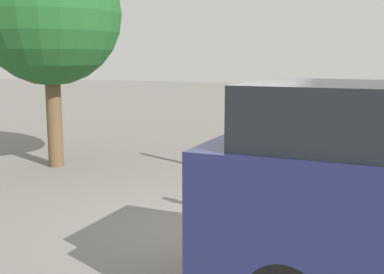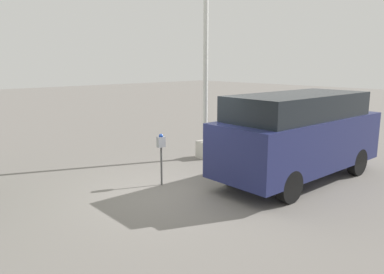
% 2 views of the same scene
% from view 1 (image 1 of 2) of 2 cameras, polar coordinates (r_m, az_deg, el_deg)
% --- Properties ---
extents(ground_plane, '(80.00, 80.00, 0.00)m').
position_cam_1_polar(ground_plane, '(7.11, 2.13, -11.31)').
color(ground_plane, slate).
extents(parking_meter_near, '(0.21, 0.13, 1.31)m').
position_cam_1_polar(parking_meter_near, '(7.38, 5.44, -2.71)').
color(parking_meter_near, '#4C4C4C').
rests_on(parking_meter_near, ground).
extents(street_tree, '(3.19, 3.19, 5.07)m').
position_cam_1_polar(street_tree, '(11.49, -16.54, 13.75)').
color(street_tree, brown).
rests_on(street_tree, ground).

